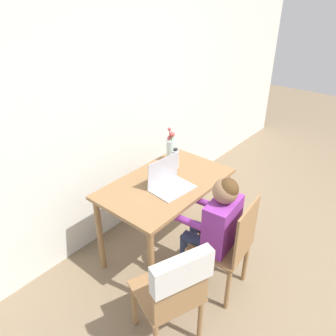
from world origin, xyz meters
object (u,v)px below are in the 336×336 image
object	(u,v)px
chair_spare	(176,286)
person_seated	(217,221)
laptop	(169,181)
water_bottle	(175,159)
chair_occupied	(228,246)
flower_vase	(171,149)

from	to	relation	value
chair_spare	person_seated	bearing A→B (deg)	-149.05
chair_spare	laptop	world-z (taller)	laptop
chair_spare	water_bottle	world-z (taller)	water_bottle
chair_occupied	flower_vase	distance (m)	1.03
chair_spare	laptop	bearing A→B (deg)	-116.77
chair_spare	flower_vase	distance (m)	1.35
chair_occupied	chair_spare	size ratio (longest dim) A/B	0.99
laptop	water_bottle	world-z (taller)	laptop
chair_spare	laptop	xyz separation A→B (m)	(0.64, 0.59, 0.23)
chair_occupied	person_seated	bearing A→B (deg)	-90.00
flower_vase	chair_spare	bearing A→B (deg)	-139.26
chair_spare	flower_vase	bearing A→B (deg)	-118.60
person_seated	flower_vase	xyz separation A→B (m)	(0.36, 0.75, 0.24)
laptop	water_bottle	size ratio (longest dim) A/B	1.88
person_seated	water_bottle	distance (m)	0.73
chair_occupied	laptop	bearing A→B (deg)	-94.24
chair_occupied	laptop	world-z (taller)	laptop
person_seated	water_bottle	world-z (taller)	person_seated
chair_occupied	laptop	distance (m)	0.69
chair_spare	laptop	size ratio (longest dim) A/B	2.48
chair_occupied	chair_spare	world-z (taller)	chair_spare
chair_spare	chair_occupied	bearing A→B (deg)	-159.14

